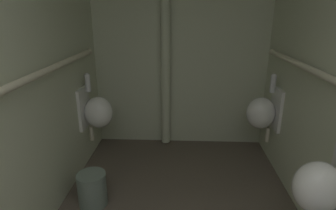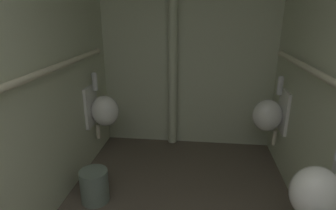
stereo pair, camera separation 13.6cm
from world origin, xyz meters
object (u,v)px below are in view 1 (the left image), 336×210
urinal_right_mid (322,186)px  urinal_right_far (263,112)px  urinal_left_mid (97,111)px  waste_bin (92,189)px  standpipe_back_wall (166,39)px

urinal_right_mid → urinal_right_far: bearing=90.0°
urinal_left_mid → urinal_right_far: 1.77m
urinal_right_mid → waste_bin: bearing=162.3°
urinal_left_mid → standpipe_back_wall: 1.12m
standpipe_back_wall → urinal_left_mid: bearing=-145.6°
urinal_left_mid → urinal_right_mid: same height
urinal_right_mid → urinal_right_far: size_ratio=1.00×
urinal_right_far → standpipe_back_wall: bearing=158.2°
urinal_right_far → waste_bin: (-1.63, -0.79, -0.45)m
standpipe_back_wall → waste_bin: 1.78m
urinal_left_mid → waste_bin: urinal_left_mid is taller
urinal_right_mid → waste_bin: (-1.63, 0.52, -0.45)m
urinal_left_mid → urinal_right_far: bearing=2.1°
urinal_left_mid → urinal_right_far: same height
urinal_right_far → standpipe_back_wall: 1.34m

